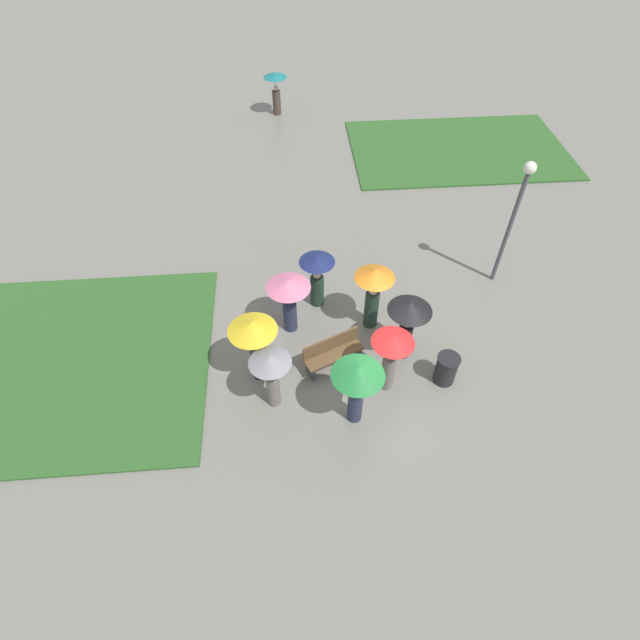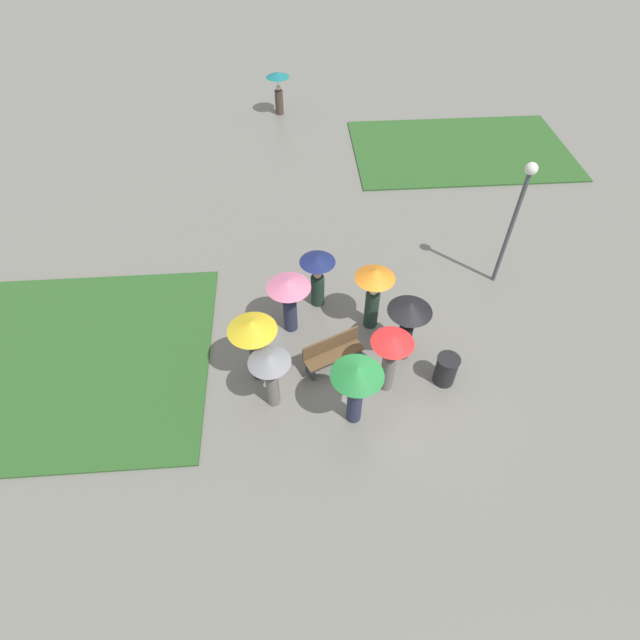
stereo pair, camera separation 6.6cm
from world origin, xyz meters
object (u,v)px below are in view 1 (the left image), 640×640
object	(u,v)px
crowd_person_yellow	(253,334)
crowd_person_orange	(374,288)
crowd_person_black	(408,317)
crowd_person_grey	(271,370)
crowd_person_green	(357,380)
crowd_person_red	(391,352)
trash_bin	(446,369)
lamp_post	(516,208)
crowd_person_pink	(289,294)
park_bench	(333,352)
crowd_person_navy	(317,274)
lone_walker_far_path	(276,86)

from	to	relation	value
crowd_person_yellow	crowd_person_orange	bearing A→B (deg)	-22.40
crowd_person_black	crowd_person_orange	xyz separation A→B (m)	(-0.67, 1.12, -0.03)
crowd_person_yellow	crowd_person_grey	size ratio (longest dim) A/B	1.13
crowd_person_yellow	crowd_person_green	xyz separation A→B (m)	(2.22, -1.38, -0.10)
crowd_person_red	trash_bin	bearing A→B (deg)	42.01
lamp_post	crowd_person_yellow	size ratio (longest dim) A/B	1.94
lamp_post	crowd_person_grey	world-z (taller)	lamp_post
crowd_person_pink	crowd_person_green	xyz separation A→B (m)	(1.36, -2.93, 0.18)
lamp_post	crowd_person_pink	size ratio (longest dim) A/B	2.20
crowd_person_green	crowd_person_red	distance (m)	1.24
crowd_person_yellow	crowd_person_grey	distance (m)	0.94
crowd_person_grey	trash_bin	bearing A→B (deg)	-0.27
crowd_person_black	crowd_person_red	bearing A→B (deg)	-85.00
park_bench	crowd_person_red	xyz separation A→B (m)	(1.25, -0.78, 0.82)
lamp_post	crowd_person_green	distance (m)	6.54
crowd_person_red	crowd_person_yellow	bearing A→B (deg)	-150.06
crowd_person_green	crowd_person_navy	bearing A→B (deg)	29.88
lamp_post	crowd_person_red	bearing A→B (deg)	-136.95
crowd_person_pink	crowd_person_yellow	world-z (taller)	crowd_person_yellow
crowd_person_grey	crowd_person_green	bearing A→B (deg)	-21.80
crowd_person_red	crowd_person_navy	bearing A→B (deg)	156.03
crowd_person_yellow	crowd_person_black	distance (m)	3.71
trash_bin	crowd_person_navy	distance (m)	4.19
crowd_person_pink	crowd_person_yellow	size ratio (longest dim) A/B	0.88
park_bench	crowd_person_orange	xyz separation A→B (m)	(1.15, 1.28, 0.91)
crowd_person_yellow	crowd_person_grey	world-z (taller)	crowd_person_yellow
park_bench	crowd_person_red	bearing A→B (deg)	-56.47
crowd_person_red	crowd_person_black	bearing A→B (deg)	98.39
trash_bin	crowd_person_navy	bearing A→B (deg)	134.93
crowd_person_pink	lone_walker_far_path	size ratio (longest dim) A/B	0.98
crowd_person_red	crowd_person_orange	size ratio (longest dim) A/B	0.93
trash_bin	lone_walker_far_path	distance (m)	15.32
lamp_post	crowd_person_orange	bearing A→B (deg)	-158.86
crowd_person_pink	crowd_person_green	size ratio (longest dim) A/B	0.91
park_bench	crowd_person_yellow	size ratio (longest dim) A/B	0.80
crowd_person_navy	crowd_person_orange	distance (m)	1.68
crowd_person_yellow	crowd_person_black	xyz separation A→B (m)	(3.69, 0.40, -0.17)
trash_bin	crowd_person_black	xyz separation A→B (m)	(-0.88, 0.89, 0.97)
park_bench	lamp_post	xyz separation A→B (m)	(5.07, 2.79, 2.05)
lamp_post	crowd_person_pink	xyz separation A→B (m)	(-6.08, -1.48, -1.23)
trash_bin	crowd_person_grey	world-z (taller)	crowd_person_grey
trash_bin	crowd_person_yellow	xyz separation A→B (m)	(-4.56, 0.49, 1.14)
park_bench	trash_bin	bearing A→B (deg)	-39.46
crowd_person_orange	crowd_person_yellow	bearing A→B (deg)	21.89
lamp_post	park_bench	bearing A→B (deg)	-151.14
crowd_person_black	lone_walker_far_path	xyz separation A→B (m)	(-2.92, 13.93, -0.17)
crowd_person_black	crowd_person_yellow	bearing A→B (deg)	-137.39
crowd_person_black	crowd_person_orange	size ratio (longest dim) A/B	0.97
trash_bin	lone_walker_far_path	world-z (taller)	lone_walker_far_path
trash_bin	crowd_person_black	world-z (taller)	crowd_person_black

